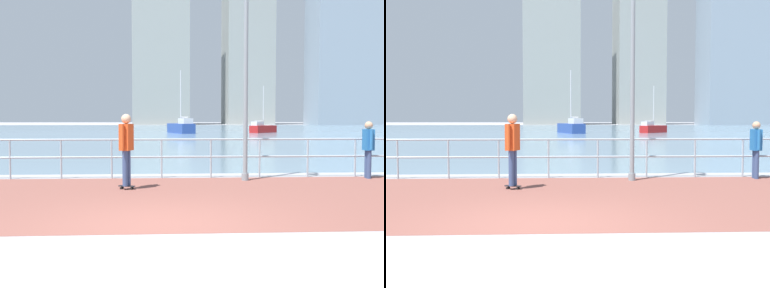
# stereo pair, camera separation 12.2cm
# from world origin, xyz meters

# --- Properties ---
(ground) EXTENTS (220.00, 220.00, 0.00)m
(ground) POSITION_xyz_m (0.00, 40.00, 0.00)
(ground) COLOR #9E9EA3
(brick_paving) EXTENTS (28.00, 6.27, 0.01)m
(brick_paving) POSITION_xyz_m (0.00, 2.57, 0.00)
(brick_paving) COLOR brown
(brick_paving) RESTS_ON ground
(harbor_water) EXTENTS (180.00, 88.00, 0.00)m
(harbor_water) POSITION_xyz_m (0.00, 50.70, 0.00)
(harbor_water) COLOR #6B899E
(harbor_water) RESTS_ON ground
(waterfront_railing) EXTENTS (25.25, 0.06, 1.13)m
(waterfront_railing) POSITION_xyz_m (-0.00, 5.70, 0.78)
(waterfront_railing) COLOR #9EADB7
(waterfront_railing) RESTS_ON ground
(lamppost) EXTENTS (0.65, 0.67, 5.72)m
(lamppost) POSITION_xyz_m (2.39, 4.99, 3.16)
(lamppost) COLOR gray
(lamppost) RESTS_ON ground
(skateboarder) EXTENTS (0.41, 0.55, 1.80)m
(skateboarder) POSITION_xyz_m (-0.82, 3.72, 1.09)
(skateboarder) COLOR black
(skateboarder) RESTS_ON ground
(bystander) EXTENTS (0.27, 0.56, 1.61)m
(bystander) POSITION_xyz_m (5.82, 5.35, 0.94)
(bystander) COLOR #384C7A
(bystander) RESTS_ON ground
(sailboat_white) EXTENTS (2.97, 5.07, 6.80)m
(sailboat_white) POSITION_xyz_m (1.80, 42.47, 0.65)
(sailboat_white) COLOR #284799
(sailboat_white) RESTS_ON ground
(sailboat_gray) EXTENTS (3.49, 3.39, 5.22)m
(sailboat_gray) POSITION_xyz_m (10.93, 43.61, 0.50)
(sailboat_gray) COLOR #B21E1E
(sailboat_gray) RESTS_ON ground
(tower_steel) EXTENTS (12.94, 17.64, 42.02)m
(tower_steel) POSITION_xyz_m (-0.89, 105.26, 20.18)
(tower_steel) COLOR #939993
(tower_steel) RESTS_ON ground
(tower_beige) EXTENTS (10.98, 14.22, 37.73)m
(tower_beige) POSITION_xyz_m (20.08, 105.54, 18.03)
(tower_beige) COLOR #939993
(tower_beige) RESTS_ON ground
(tower_glass) EXTENTS (14.25, 10.62, 30.41)m
(tower_glass) POSITION_xyz_m (39.33, 93.18, 14.37)
(tower_glass) COLOR #8493A3
(tower_glass) RESTS_ON ground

